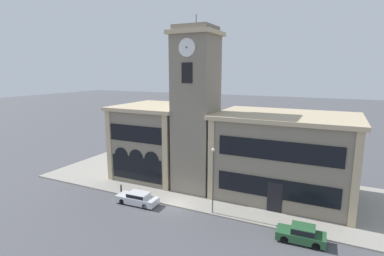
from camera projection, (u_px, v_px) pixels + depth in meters
The scene contains 9 objects.
ground_plane at pixel (174, 207), 32.35m from camera, with size 300.00×300.00×0.00m, color #4C4C51.
sidewalk_kerb at pixel (202, 183), 39.07m from camera, with size 42.94×15.24×0.15m.
clock_tower at pixel (196, 111), 35.48m from camera, with size 5.29×5.29×20.67m.
town_hall_left_wing at pixel (157, 140), 41.79m from camera, with size 9.96×10.61×9.87m.
town_hall_right_wing at pixel (284, 156), 34.45m from camera, with size 15.57×10.61×9.69m.
parked_car_near at pixel (138, 198), 32.91m from camera, with size 4.77×1.91×1.36m.
parked_car_mid at pixel (302, 234), 25.61m from camera, with size 4.09×1.92×1.48m.
street_lamp at pixel (213, 172), 29.92m from camera, with size 0.36×0.36×6.85m.
bollard at pixel (121, 189), 35.58m from camera, with size 0.18×0.18×1.06m.
Camera 1 is at (14.89, -26.31, 14.48)m, focal length 28.00 mm.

